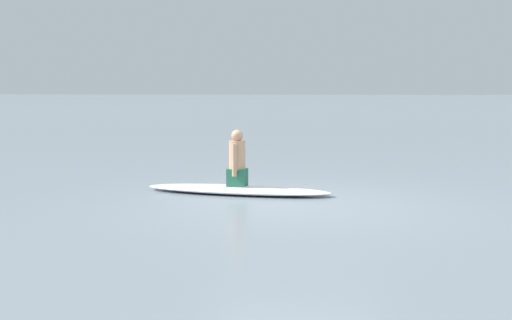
{
  "coord_description": "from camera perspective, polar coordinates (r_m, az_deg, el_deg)",
  "views": [
    {
      "loc": [
        0.66,
        -9.2,
        1.64
      ],
      "look_at": [
        -0.63,
        0.46,
        0.58
      ],
      "focal_mm": 45.46,
      "sensor_mm": 36.0,
      "label": 1
    }
  ],
  "objects": [
    {
      "name": "ground_plane",
      "position": [
        9.37,
        3.46,
        -3.88
      ],
      "size": [
        400.0,
        400.0,
        0.0
      ],
      "primitive_type": "plane",
      "color": "gray"
    },
    {
      "name": "person_paddler",
      "position": [
        10.23,
        -1.66,
        -0.06
      ],
      "size": [
        0.32,
        0.39,
        0.89
      ],
      "rotation": [
        0.0,
        0.0,
        -0.13
      ],
      "color": "#26664C",
      "rests_on": "surfboard"
    },
    {
      "name": "surfboard",
      "position": [
        10.29,
        -1.65,
        -2.62
      ],
      "size": [
        3.09,
        1.12,
        0.12
      ],
      "primitive_type": "ellipsoid",
      "rotation": [
        0.0,
        0.0,
        -0.13
      ],
      "color": "white",
      "rests_on": "ground"
    }
  ]
}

